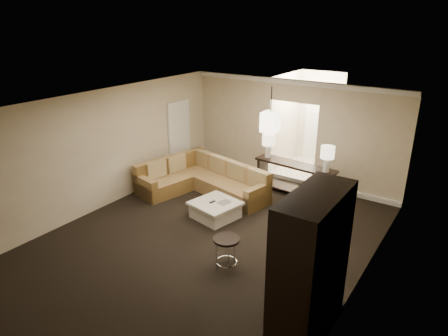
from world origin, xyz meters
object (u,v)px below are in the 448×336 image
Objects in this scene: sectional_sofa at (203,180)px; console_table at (295,176)px; drink_table at (226,246)px; person at (328,139)px; armoire at (310,270)px; coffee_table at (215,210)px.

sectional_sofa is 1.47× the size of console_table.
person is (-0.41, 6.04, 0.46)m from drink_table.
person is (-0.05, 2.38, 0.40)m from console_table.
armoire is 1.25× the size of person.
drink_table is at bearing -80.20° from console_table.
person is at bearing 73.51° from sectional_sofa.
drink_table is 0.34× the size of person.
sectional_sofa is 3.40m from drink_table.
armoire is 2.05m from drink_table.
sectional_sofa is at bearing 143.56° from armoire.
console_table reaches higher than coffee_table.
person reaches higher than sectional_sofa.
armoire is at bearing -58.94° from console_table.
console_table is 3.67m from drink_table.
armoire is at bearing 119.32° from person.
sectional_sofa is 5.28× the size of drink_table.
sectional_sofa is at bearing 72.27° from person.
armoire is (2.19, -4.33, 0.57)m from console_table.
sectional_sofa is 1.79× the size of person.
armoire reaches higher than drink_table.
sectional_sofa reaches higher than drink_table.
sectional_sofa is at bearing 134.33° from drink_table.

